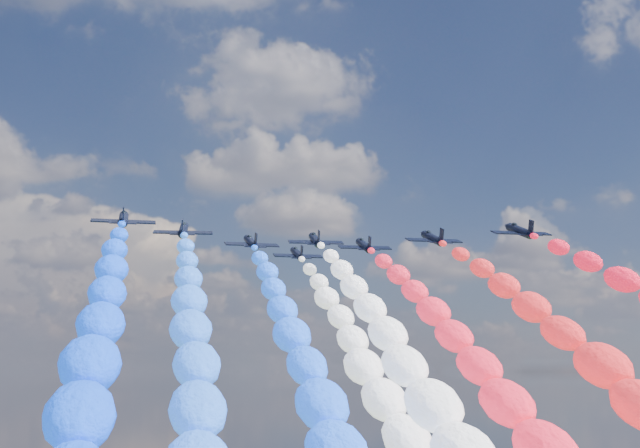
{
  "coord_description": "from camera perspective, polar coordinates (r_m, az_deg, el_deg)",
  "views": [
    {
      "loc": [
        -26.74,
        -132.82,
        88.89
      ],
      "look_at": [
        0.0,
        4.0,
        113.39
      ],
      "focal_mm": 47.31,
      "sensor_mm": 36.0,
      "label": 1
    }
  ],
  "objects": [
    {
      "name": "trail_1",
      "position": [
        78.0,
        -8.29,
        -12.63
      ],
      "size": [
        6.74,
        111.95,
        55.93
      ],
      "primitive_type": null,
      "color": "blue"
    },
    {
      "name": "trail_0",
      "position": [
        69.62,
        -15.64,
        -12.71
      ],
      "size": [
        6.74,
        111.95,
        55.93
      ],
      "primitive_type": null,
      "color": "blue"
    },
    {
      "name": "jet_1",
      "position": [
        137.41,
        -9.23,
        -0.41
      ],
      "size": [
        10.26,
        13.47,
        6.57
      ],
      "primitive_type": null,
      "rotation": [
        0.32,
        0.0,
        -0.07
      ],
      "color": "black"
    },
    {
      "name": "jet_0",
      "position": [
        129.1,
        -13.15,
        0.33
      ],
      "size": [
        9.77,
        13.12,
        6.57
      ],
      "primitive_type": null,
      "rotation": [
        0.32,
        0.0,
        0.03
      ],
      "color": "black"
    },
    {
      "name": "trail_6",
      "position": [
        90.75,
        19.96,
        -11.76
      ],
      "size": [
        6.74,
        111.95,
        55.93
      ],
      "primitive_type": null,
      "color": "red"
    },
    {
      "name": "trail_2",
      "position": [
        90.25,
        -0.7,
        -12.35
      ],
      "size": [
        6.74,
        111.95,
        55.93
      ],
      "primitive_type": null,
      "color": "blue"
    },
    {
      "name": "jet_2",
      "position": [
        148.99,
        -4.67,
        -1.25
      ],
      "size": [
        10.19,
        13.42,
        6.57
      ],
      "primitive_type": null,
      "rotation": [
        0.32,
        0.0,
        0.06
      ],
      "color": "black"
    },
    {
      "name": "jet_5",
      "position": [
        152.24,
        3.0,
        -1.46
      ],
      "size": [
        9.78,
        13.13,
        6.57
      ],
      "primitive_type": null,
      "rotation": [
        0.32,
        0.0,
        -0.03
      ],
      "color": "black"
    },
    {
      "name": "jet_7",
      "position": [
        140.07,
        13.36,
        -0.45
      ],
      "size": [
        9.74,
        13.1,
        6.57
      ],
      "primitive_type": null,
      "rotation": [
        0.32,
        0.0,
        -0.03
      ],
      "color": "black"
    },
    {
      "name": "trail_4",
      "position": [
        105.17,
        3.73,
        -12.0
      ],
      "size": [
        6.74,
        111.95,
        55.93
      ],
      "primitive_type": null,
      "color": "white"
    },
    {
      "name": "trail_5",
      "position": [
        95.73,
        11.73,
        -12.02
      ],
      "size": [
        6.74,
        111.95,
        55.93
      ],
      "primitive_type": null,
      "color": "red"
    },
    {
      "name": "jet_4",
      "position": [
        163.12,
        -1.54,
        -2.04
      ],
      "size": [
        9.64,
        13.03,
        6.57
      ],
      "primitive_type": null,
      "rotation": [
        0.32,
        0.0,
        0.02
      ],
      "color": "black"
    },
    {
      "name": "jet_6",
      "position": [
        145.12,
        7.63,
        -0.96
      ],
      "size": [
        9.55,
        12.97,
        6.57
      ],
      "primitive_type": null,
      "rotation": [
        0.32,
        0.0,
        0.01
      ],
      "color": "black"
    },
    {
      "name": "trail_3",
      "position": [
        88.18,
        6.84,
        -12.34
      ],
      "size": [
        6.74,
        111.95,
        55.93
      ],
      "primitive_type": null,
      "color": "white"
    },
    {
      "name": "jet_3",
      "position": [
        145.87,
        -0.32,
        -1.09
      ],
      "size": [
        10.15,
        13.39,
        6.57
      ],
      "primitive_type": null,
      "rotation": [
        0.32,
        0.0,
        -0.06
      ],
      "color": "black"
    }
  ]
}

